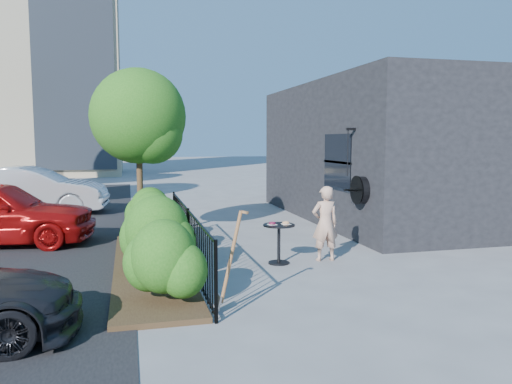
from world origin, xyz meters
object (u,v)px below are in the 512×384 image
object	(u,v)px
woman	(325,223)
patio_tree	(141,122)
cafe_table	(279,237)
shovel	(229,267)
car_silver	(31,191)

from	to	relation	value
woman	patio_tree	bearing A→B (deg)	-40.07
patio_tree	cafe_table	xyz separation A→B (m)	(2.43, -2.97, -2.24)
cafe_table	woman	bearing A→B (deg)	1.05
cafe_table	shovel	size ratio (longest dim) A/B	0.57
cafe_table	patio_tree	bearing A→B (deg)	129.25
patio_tree	cafe_table	size ratio (longest dim) A/B	4.87
patio_tree	woman	bearing A→B (deg)	-41.21
patio_tree	woman	distance (m)	4.92
patio_tree	car_silver	bearing A→B (deg)	123.33
patio_tree	shovel	world-z (taller)	patio_tree
woman	car_silver	xyz separation A→B (m)	(-6.68, 7.99, 0.02)
cafe_table	car_silver	bearing A→B (deg)	125.63
car_silver	patio_tree	bearing A→B (deg)	-141.53
patio_tree	cafe_table	world-z (taller)	patio_tree
car_silver	woman	bearing A→B (deg)	-134.95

